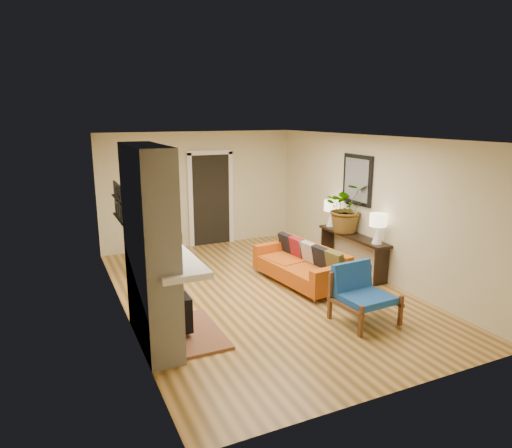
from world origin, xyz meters
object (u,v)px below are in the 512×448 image
object	(u,v)px
ottoman	(287,265)
lamp_far	(331,210)
blue_chair	(360,290)
houseplant	(347,207)
sofa	(303,265)
lamp_near	(378,225)
dining_table	(166,244)
console_table	(353,242)

from	to	relation	value
ottoman	lamp_far	world-z (taller)	lamp_far
blue_chair	houseplant	world-z (taller)	houseplant
blue_chair	houseplant	bearing A→B (deg)	59.46
sofa	lamp_near	world-z (taller)	lamp_near
dining_table	console_table	world-z (taller)	dining_table
sofa	blue_chair	xyz separation A→B (m)	(-0.02, -1.67, 0.12)
blue_chair	lamp_far	size ratio (longest dim) A/B	1.56
ottoman	lamp_far	xyz separation A→B (m)	(1.28, 0.50, 0.85)
blue_chair	lamp_far	xyz separation A→B (m)	(1.21, 2.58, 0.62)
sofa	lamp_far	size ratio (longest dim) A/B	3.66
lamp_near	sofa	bearing A→B (deg)	155.60
ottoman	houseplant	bearing A→B (deg)	-1.98
blue_chair	lamp_far	world-z (taller)	lamp_far
console_table	lamp_far	xyz separation A→B (m)	(0.00, 0.76, 0.49)
lamp_near	houseplant	bearing A→B (deg)	90.64
console_table	dining_table	bearing A→B (deg)	155.01
ottoman	blue_chair	distance (m)	2.09
sofa	houseplant	world-z (taller)	houseplant
sofa	ottoman	bearing A→B (deg)	103.13
console_table	lamp_near	distance (m)	0.84
ottoman	console_table	bearing A→B (deg)	-11.28
ottoman	houseplant	distance (m)	1.62
ottoman	lamp_near	distance (m)	1.80
dining_table	lamp_far	distance (m)	3.38
blue_chair	ottoman	bearing A→B (deg)	91.95
dining_table	lamp_near	size ratio (longest dim) A/B	2.90
blue_chair	dining_table	size ratio (longest dim) A/B	0.54
blue_chair	lamp_near	world-z (taller)	lamp_near
sofa	ottoman	distance (m)	0.43
sofa	houseplant	size ratio (longest dim) A/B	2.02
houseplant	sofa	bearing A→B (deg)	-162.91
ottoman	lamp_far	size ratio (longest dim) A/B	1.61
dining_table	lamp_far	world-z (taller)	lamp_far
console_table	lamp_near	world-z (taller)	lamp_near
lamp_far	houseplant	xyz separation A→B (m)	(-0.01, -0.55, 0.15)
dining_table	sofa	bearing A→B (deg)	-38.92
lamp_near	console_table	bearing A→B (deg)	90.00
console_table	lamp_far	bearing A→B (deg)	90.00
dining_table	lamp_far	bearing A→B (deg)	-13.08
blue_chair	houseplant	size ratio (longest dim) A/B	0.86
blue_chair	houseplant	xyz separation A→B (m)	(1.20, 2.04, 0.77)
blue_chair	dining_table	distance (m)	3.91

